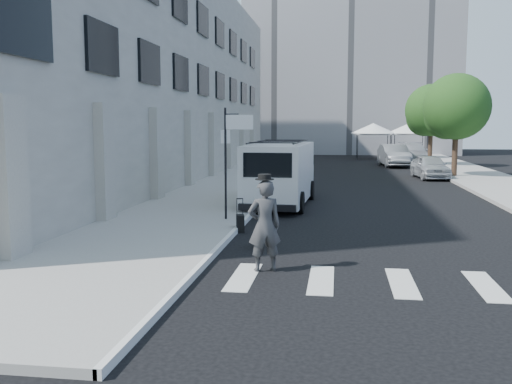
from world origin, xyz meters
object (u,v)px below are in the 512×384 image
(parked_car_a, at_px, (430,167))
(parked_car_b, at_px, (394,156))
(briefcase, at_px, (259,241))
(cargo_van, at_px, (281,173))
(parked_car_c, at_px, (412,153))
(suitcase, at_px, (240,223))
(businessman, at_px, (264,226))

(parked_car_a, height_order, parked_car_b, parked_car_b)
(briefcase, distance_m, parked_car_a, 20.95)
(cargo_van, bearing_deg, parked_car_c, 74.49)
(suitcase, height_order, parked_car_a, parked_car_a)
(parked_car_c, bearing_deg, suitcase, -102.65)
(briefcase, relative_size, parked_car_c, 0.08)
(briefcase, xyz_separation_m, parked_car_b, (6.09, 28.86, 0.65))
(parked_car_c, bearing_deg, parked_car_a, -89.05)
(parked_car_a, bearing_deg, parked_car_b, 91.43)
(cargo_van, bearing_deg, parked_car_b, 76.04)
(cargo_van, bearing_deg, businessman, -83.51)
(briefcase, distance_m, parked_car_b, 29.50)
(businessman, relative_size, briefcase, 4.49)
(cargo_van, bearing_deg, suitcase, -93.12)
(briefcase, relative_size, cargo_van, 0.07)
(businessman, distance_m, parked_car_b, 31.70)
(businessman, relative_size, parked_car_c, 0.34)
(businessman, bearing_deg, parked_car_a, -127.98)
(parked_car_b, height_order, parked_car_c, parked_car_c)
(briefcase, height_order, suitcase, suitcase)
(businessman, relative_size, cargo_van, 0.31)
(suitcase, xyz_separation_m, parked_car_c, (8.57, 30.08, 0.59))
(briefcase, relative_size, suitcase, 0.45)
(suitcase, height_order, parked_car_b, parked_car_b)
(cargo_van, relative_size, parked_car_b, 1.30)
(businessman, distance_m, suitcase, 4.52)
(parked_car_c, bearing_deg, parked_car_b, -114.51)
(suitcase, bearing_deg, briefcase, -81.56)
(suitcase, distance_m, parked_car_c, 31.28)
(businessman, distance_m, parked_car_c, 35.13)
(businessman, relative_size, parked_car_a, 0.49)
(suitcase, xyz_separation_m, cargo_van, (0.59, 5.83, 0.97))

